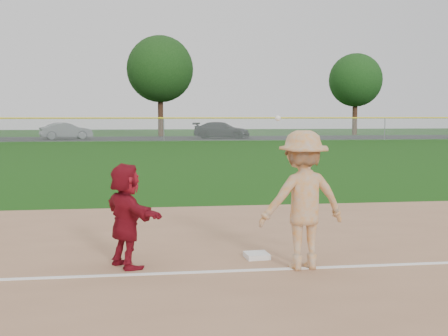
{
  "coord_description": "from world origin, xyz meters",
  "views": [
    {
      "loc": [
        -1.38,
        -8.63,
        2.27
      ],
      "look_at": [
        0.0,
        1.5,
        1.3
      ],
      "focal_mm": 45.0,
      "sensor_mm": 36.0,
      "label": 1
    }
  ],
  "objects": [
    {
      "name": "ground",
      "position": [
        0.0,
        0.0,
        0.0
      ],
      "size": [
        160.0,
        160.0,
        0.0
      ],
      "primitive_type": "plane",
      "color": "#15430C",
      "rests_on": "ground"
    },
    {
      "name": "foul_line",
      "position": [
        0.0,
        -0.8,
        0.03
      ],
      "size": [
        60.0,
        0.1,
        0.01
      ],
      "primitive_type": "cube",
      "color": "white",
      "rests_on": "infield_dirt"
    },
    {
      "name": "parking_asphalt",
      "position": [
        0.0,
        46.0,
        0.01
      ],
      "size": [
        120.0,
        10.0,
        0.01
      ],
      "primitive_type": "cube",
      "color": "black",
      "rests_on": "ground"
    },
    {
      "name": "first_base",
      "position": [
        0.3,
        -0.11,
        0.06
      ],
      "size": [
        0.39,
        0.39,
        0.08
      ],
      "primitive_type": "cube",
      "rotation": [
        0.0,
        0.0,
        0.09
      ],
      "color": "white",
      "rests_on": "infield_dirt"
    },
    {
      "name": "base_runner",
      "position": [
        -1.71,
        -0.35,
        0.8
      ],
      "size": [
        1.09,
        1.48,
        1.55
      ],
      "primitive_type": "imported",
      "rotation": [
        0.0,
        0.0,
        2.07
      ],
      "color": "maroon",
      "rests_on": "infield_dirt"
    },
    {
      "name": "car_mid",
      "position": [
        -8.9,
        45.05,
        0.78
      ],
      "size": [
        4.97,
        2.93,
        1.55
      ],
      "primitive_type": "imported",
      "rotation": [
        0.0,
        0.0,
        1.86
      ],
      "color": "slate",
      "rests_on": "parking_asphalt"
    },
    {
      "name": "car_right",
      "position": [
        5.71,
        45.08,
        0.8
      ],
      "size": [
        5.83,
        3.75,
        1.57
      ],
      "primitive_type": "imported",
      "rotation": [
        0.0,
        0.0,
        1.26
      ],
      "color": "black",
      "rests_on": "parking_asphalt"
    },
    {
      "name": "first_base_play",
      "position": [
        0.85,
        -0.76,
        1.03
      ],
      "size": [
        1.41,
        1.1,
        2.24
      ],
      "color": "#A8A7AA",
      "rests_on": "infield_dirt"
    },
    {
      "name": "outfield_fence",
      "position": [
        0.0,
        40.0,
        1.96
      ],
      "size": [
        110.0,
        0.12,
        110.0
      ],
      "color": "#999EA0",
      "rests_on": "ground"
    },
    {
      "name": "tree_2",
      "position": [
        0.0,
        51.5,
        7.06
      ],
      "size": [
        7.0,
        7.0,
        10.58
      ],
      "color": "#331D12",
      "rests_on": "ground"
    },
    {
      "name": "tree_3",
      "position": [
        22.0,
        52.8,
        6.16
      ],
      "size": [
        6.0,
        6.0,
        9.19
      ],
      "color": "#361F13",
      "rests_on": "ground"
    }
  ]
}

